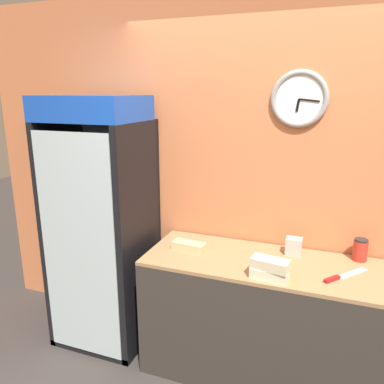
{
  "coord_description": "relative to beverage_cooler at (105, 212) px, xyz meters",
  "views": [
    {
      "loc": [
        0.27,
        -1.48,
        1.99
      ],
      "look_at": [
        -0.6,
        0.84,
        1.33
      ],
      "focal_mm": 35.0,
      "sensor_mm": 36.0,
      "label": 1
    }
  ],
  "objects": [
    {
      "name": "sandwich_stack_bottom",
      "position": [
        1.35,
        -0.28,
        -0.16
      ],
      "size": [
        0.24,
        0.13,
        0.07
      ],
      "color": "beige",
      "rests_on": "prep_counter"
    },
    {
      "name": "condiment_jar",
      "position": [
        1.88,
        0.19,
        -0.12
      ],
      "size": [
        0.09,
        0.09,
        0.15
      ],
      "color": "#B72D23",
      "rests_on": "prep_counter"
    },
    {
      "name": "prep_counter",
      "position": [
        1.36,
        -0.05,
        -0.63
      ],
      "size": [
        1.8,
        0.63,
        0.88
      ],
      "color": "#332D28",
      "rests_on": "ground_plane"
    },
    {
      "name": "beverage_cooler",
      "position": [
        0.0,
        0.0,
        0.0
      ],
      "size": [
        0.72,
        0.63,
        1.97
      ],
      "color": "black",
      "rests_on": "ground_plane"
    },
    {
      "name": "napkin_dispenser",
      "position": [
        1.45,
        0.14,
        -0.13
      ],
      "size": [
        0.11,
        0.09,
        0.12
      ],
      "color": "#B7B2AD",
      "rests_on": "prep_counter"
    },
    {
      "name": "sandwich_stack_middle",
      "position": [
        1.35,
        -0.28,
        -0.09
      ],
      "size": [
        0.24,
        0.14,
        0.07
      ],
      "color": "beige",
      "rests_on": "sandwich_stack_bottom"
    },
    {
      "name": "wall_back",
      "position": [
        1.36,
        0.32,
        0.28
      ],
      "size": [
        5.2,
        0.1,
        2.7
      ],
      "color": "#D17547",
      "rests_on": "ground_plane"
    },
    {
      "name": "sandwich_flat_left",
      "position": [
        0.73,
        -0.05,
        -0.16
      ],
      "size": [
        0.25,
        0.12,
        0.06
      ],
      "color": "tan",
      "rests_on": "prep_counter"
    },
    {
      "name": "chefs_knife",
      "position": [
        1.76,
        -0.12,
        -0.18
      ],
      "size": [
        0.26,
        0.31,
        0.02
      ],
      "color": "silver",
      "rests_on": "prep_counter"
    }
  ]
}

